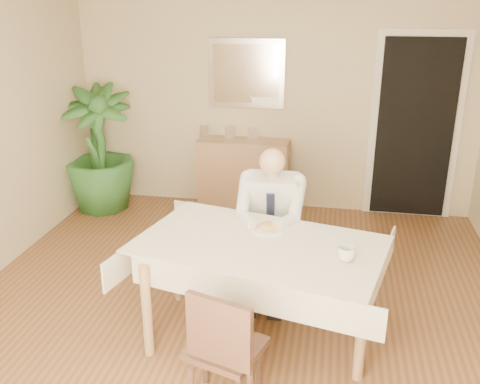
% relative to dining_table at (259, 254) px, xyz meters
% --- Properties ---
extents(room, '(5.00, 5.02, 2.60)m').
position_rel_dining_table_xyz_m(room, '(-0.22, 0.12, 0.63)').
color(room, brown).
rests_on(room, ground).
extents(doorway, '(0.96, 0.07, 2.10)m').
position_rel_dining_table_xyz_m(doorway, '(1.33, 2.58, 0.33)').
color(doorway, white).
rests_on(doorway, ground).
extents(mirror, '(0.86, 0.04, 0.76)m').
position_rel_dining_table_xyz_m(mirror, '(-0.54, 2.58, 0.88)').
color(mirror, silver).
rests_on(mirror, room).
extents(dining_table, '(1.94, 1.41, 0.75)m').
position_rel_dining_table_xyz_m(dining_table, '(0.00, 0.00, 0.00)').
color(dining_table, '#967450').
rests_on(dining_table, ground).
extents(chair_far, '(0.44, 0.44, 0.85)m').
position_rel_dining_table_xyz_m(chair_far, '(0.00, 0.88, -0.19)').
color(chair_far, '#40271D').
rests_on(chair_far, ground).
extents(chair_near, '(0.51, 0.52, 0.86)m').
position_rel_dining_table_xyz_m(chair_near, '(-0.09, -0.83, -0.19)').
color(chair_near, '#40271D').
rests_on(chair_near, ground).
extents(seated_man, '(0.48, 0.72, 1.24)m').
position_rel_dining_table_xyz_m(seated_man, '(0.00, 0.59, 0.02)').
color(seated_man, silver).
rests_on(seated_man, ground).
extents(plate, '(0.26, 0.26, 0.02)m').
position_rel_dining_table_xyz_m(plate, '(0.03, 0.24, 0.09)').
color(plate, white).
rests_on(plate, dining_table).
extents(food, '(0.14, 0.14, 0.06)m').
position_rel_dining_table_xyz_m(food, '(0.03, 0.24, 0.11)').
color(food, olive).
rests_on(food, dining_table).
extents(knife, '(0.01, 0.13, 0.01)m').
position_rel_dining_table_xyz_m(knife, '(0.07, 0.18, 0.11)').
color(knife, silver).
rests_on(knife, dining_table).
extents(fork, '(0.01, 0.13, 0.01)m').
position_rel_dining_table_xyz_m(fork, '(-0.01, 0.18, 0.11)').
color(fork, silver).
rests_on(fork, dining_table).
extents(coffee_mug, '(0.13, 0.13, 0.09)m').
position_rel_dining_table_xyz_m(coffee_mug, '(0.60, -0.15, 0.13)').
color(coffee_mug, white).
rests_on(coffee_mug, dining_table).
extents(sideboard, '(1.04, 0.37, 0.83)m').
position_rel_dining_table_xyz_m(sideboard, '(-0.54, 2.44, -0.26)').
color(sideboard, '#967450').
rests_on(sideboard, ground).
extents(photo_frame_left, '(0.10, 0.02, 0.14)m').
position_rel_dining_table_xyz_m(photo_frame_left, '(-1.01, 2.50, 0.23)').
color(photo_frame_left, silver).
rests_on(photo_frame_left, sideboard).
extents(photo_frame_center, '(0.10, 0.02, 0.14)m').
position_rel_dining_table_xyz_m(photo_frame_center, '(-0.71, 2.47, 0.23)').
color(photo_frame_center, silver).
rests_on(photo_frame_center, sideboard).
extents(photo_frame_right, '(0.10, 0.02, 0.14)m').
position_rel_dining_table_xyz_m(photo_frame_right, '(-0.43, 2.46, 0.23)').
color(photo_frame_right, silver).
rests_on(photo_frame_right, sideboard).
extents(potted_palm, '(0.98, 0.98, 1.44)m').
position_rel_dining_table_xyz_m(potted_palm, '(-2.17, 2.15, 0.05)').
color(potted_palm, '#265822').
rests_on(potted_palm, ground).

